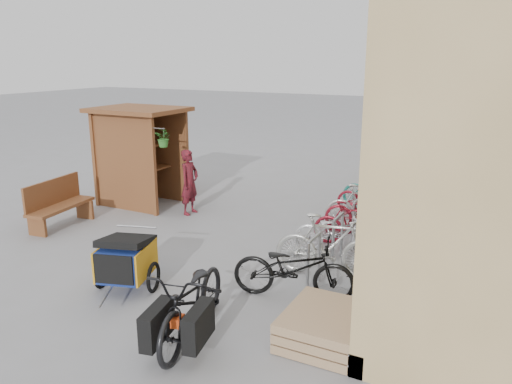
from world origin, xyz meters
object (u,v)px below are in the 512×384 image
at_px(person_kiosk, 190,182).
at_px(bike_4, 366,213).
at_px(pallet_stack, 325,326).
at_px(cargo_bike, 192,301).
at_px(shopping_carts, 427,173).
at_px(bike_0, 293,268).
at_px(bench, 58,203).
at_px(bike_2, 338,232).
at_px(bike_1, 329,246).
at_px(bike_5, 364,207).
at_px(bike_3, 352,224).
at_px(kiosk, 137,142).
at_px(bike_7, 375,192).
at_px(child_trailer, 126,259).
at_px(bike_6, 373,199).

distance_m(person_kiosk, bike_4, 4.08).
xyz_separation_m(pallet_stack, cargo_bike, (-1.56, -0.72, 0.31)).
bearing_deg(shopping_carts, bike_0, -96.85).
bearing_deg(bench, bike_2, 5.43).
bearing_deg(bike_1, bike_4, -11.95).
distance_m(bench, bike_5, 6.58).
bearing_deg(shopping_carts, bike_2, -99.31).
bearing_deg(bike_0, bike_2, -14.88).
xyz_separation_m(cargo_bike, bike_3, (0.86, 4.19, -0.08)).
height_order(pallet_stack, bike_1, bike_1).
relative_size(kiosk, pallet_stack, 2.08).
bearing_deg(bike_5, bike_7, -9.58).
distance_m(pallet_stack, bike_3, 3.55).
bearing_deg(person_kiosk, bike_3, -93.08).
distance_m(child_trailer, cargo_bike, 1.89).
bearing_deg(bike_6, bike_1, -175.33).
bearing_deg(pallet_stack, bench, 165.91).
height_order(bike_3, bike_6, bike_3).
height_order(bike_0, bike_5, bike_5).
bearing_deg(bike_7, cargo_bike, 177.10).
xyz_separation_m(child_trailer, bike_3, (2.61, 3.47, -0.07)).
height_order(shopping_carts, cargo_bike, cargo_bike).
bearing_deg(child_trailer, bench, 136.31).
bearing_deg(shopping_carts, bike_4, -99.97).
height_order(bike_0, bike_4, bike_0).
bearing_deg(bike_4, bike_7, -3.72).
bearing_deg(person_kiosk, bike_7, -59.69).
bearing_deg(bike_5, cargo_bike, 157.03).
height_order(kiosk, bike_3, kiosk).
distance_m(bench, cargo_bike, 5.65).
height_order(cargo_bike, bike_2, cargo_bike).
height_order(cargo_bike, bike_1, bike_1).
bearing_deg(person_kiosk, kiosk, 86.25).
height_order(pallet_stack, bench, bench).
relative_size(bike_0, bike_5, 1.14).
distance_m(kiosk, shopping_carts, 7.54).
xyz_separation_m(shopping_carts, bike_5, (-0.75, -3.43, -0.12)).
bearing_deg(bench, bike_3, 9.72).
distance_m(bike_2, bike_7, 2.93).
distance_m(bike_4, bike_5, 0.25).
height_order(kiosk, bike_0, kiosk).
distance_m(kiosk, bike_5, 5.66).
bearing_deg(bike_7, bike_6, -168.54).
relative_size(shopping_carts, person_kiosk, 1.30).
xyz_separation_m(shopping_carts, bike_2, (-0.82, -4.98, -0.19)).
bearing_deg(bike_0, shopping_carts, -20.97).
xyz_separation_m(kiosk, bike_6, (5.49, 1.53, -1.11)).
xyz_separation_m(bike_3, bike_5, (-0.05, 1.05, 0.05)).
xyz_separation_m(bike_0, bike_4, (0.20, 3.37, -0.04)).
height_order(shopping_carts, bike_4, shopping_carts).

